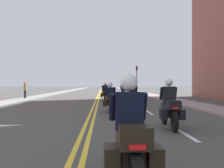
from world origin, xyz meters
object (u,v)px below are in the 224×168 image
object	(u,v)px
motorcycle_1	(170,108)
motorcycle_4	(105,93)
motorcycle_5	(123,92)
motorcycle_0	(130,141)
pedestrian_2	(25,90)
traffic_light_far	(137,74)
motorcycle_6	(106,91)
motorcycle_3	(134,95)
motorcycle_2	(110,100)

from	to	relation	value
motorcycle_1	motorcycle_4	distance (m)	15.31
motorcycle_4	motorcycle_5	bearing A→B (deg)	68.90
motorcycle_1	motorcycle_5	distance (m)	19.97
motorcycle_0	pedestrian_2	world-z (taller)	pedestrian_2
motorcycle_4	motorcycle_5	xyz separation A→B (m)	(2.07, 4.79, -0.03)
pedestrian_2	traffic_light_far	bearing A→B (deg)	134.97
motorcycle_5	motorcycle_6	bearing A→B (deg)	112.42
motorcycle_1	motorcycle_3	bearing A→B (deg)	92.63
motorcycle_2	traffic_light_far	world-z (taller)	traffic_light_far
motorcycle_5	traffic_light_far	size ratio (longest dim) A/B	0.47
motorcycle_2	motorcycle_0	bearing A→B (deg)	-87.51
motorcycle_0	motorcycle_4	xyz separation A→B (m)	(-0.18, 19.98, 0.03)
motorcycle_1	motorcycle_2	xyz separation A→B (m)	(-1.84, 5.33, -0.03)
motorcycle_2	motorcycle_1	bearing A→B (deg)	-68.41
motorcycle_1	motorcycle_2	distance (m)	5.64
motorcycle_3	motorcycle_6	size ratio (longest dim) A/B	1.04
motorcycle_1	motorcycle_4	xyz separation A→B (m)	(-2.04, 15.18, 0.01)
motorcycle_0	motorcycle_3	world-z (taller)	motorcycle_3
traffic_light_far	motorcycle_4	bearing A→B (deg)	-105.92
motorcycle_6	traffic_light_far	bearing A→B (deg)	60.00
motorcycle_5	motorcycle_3	bearing A→B (deg)	-88.59
motorcycle_4	motorcycle_1	bearing A→B (deg)	-80.13
motorcycle_0	motorcycle_3	size ratio (longest dim) A/B	0.93
pedestrian_2	motorcycle_0	bearing A→B (deg)	13.11
motorcycle_1	motorcycle_6	bearing A→B (deg)	97.02
motorcycle_6	pedestrian_2	world-z (taller)	pedestrian_2
motorcycle_4	traffic_light_far	size ratio (longest dim) A/B	0.47
traffic_light_far	motorcycle_2	bearing A→B (deg)	-100.37
motorcycle_0	motorcycle_5	xyz separation A→B (m)	(1.88, 24.77, 0.00)
motorcycle_4	pedestrian_2	world-z (taller)	pedestrian_2
motorcycle_4	pedestrian_2	size ratio (longest dim) A/B	1.22
traffic_light_far	motorcycle_1	bearing A→B (deg)	-95.83
motorcycle_0	motorcycle_2	size ratio (longest dim) A/B	0.97
motorcycle_2	motorcycle_3	xyz separation A→B (m)	(1.87, 4.67, 0.03)
motorcycle_2	motorcycle_3	size ratio (longest dim) A/B	0.96
motorcycle_3	traffic_light_far	distance (m)	25.12
motorcycle_1	motorcycle_5	xyz separation A→B (m)	(0.03, 19.97, -0.02)
motorcycle_2	traffic_light_far	xyz separation A→B (m)	(5.38, 29.41, 2.59)
motorcycle_2	motorcycle_6	size ratio (longest dim) A/B	1.00
motorcycle_3	motorcycle_1	bearing A→B (deg)	-90.91
motorcycle_5	pedestrian_2	xyz separation A→B (m)	(-10.02, -2.53, 0.28)
motorcycle_0	motorcycle_2	distance (m)	10.13
motorcycle_2	pedestrian_2	world-z (taller)	pedestrian_2
motorcycle_6	traffic_light_far	size ratio (longest dim) A/B	0.47
motorcycle_2	motorcycle_6	bearing A→B (deg)	92.55
motorcycle_3	motorcycle_4	xyz separation A→B (m)	(-2.07, 5.17, 0.01)
pedestrian_2	motorcycle_6	bearing A→B (deg)	125.10
motorcycle_5	pedestrian_2	bearing A→B (deg)	-164.42
motorcycle_6	motorcycle_2	bearing A→B (deg)	-91.61
traffic_light_far	motorcycle_3	bearing A→B (deg)	-98.09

